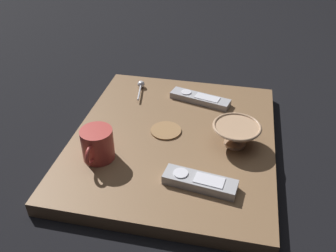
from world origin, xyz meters
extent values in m
plane|color=black|center=(0.00, 0.00, 0.00)|extent=(6.00, 6.00, 0.00)
cube|color=brown|center=(0.00, 0.00, 0.02)|extent=(0.65, 0.57, 0.04)
cylinder|color=tan|center=(0.01, 0.17, 0.04)|extent=(0.06, 0.06, 0.01)
cone|color=tan|center=(0.01, 0.17, 0.07)|extent=(0.13, 0.13, 0.05)
torus|color=tan|center=(0.01, 0.17, 0.10)|extent=(0.13, 0.13, 0.01)
cylinder|color=#A53833|center=(0.13, -0.18, 0.08)|extent=(0.08, 0.08, 0.09)
torus|color=#A53833|center=(0.18, -0.18, 0.08)|extent=(0.05, 0.01, 0.05)
cylinder|color=silver|center=(-0.20, -0.16, 0.05)|extent=(0.10, 0.02, 0.01)
sphere|color=silver|center=(-0.25, -0.16, 0.05)|extent=(0.02, 0.02, 0.02)
cube|color=#9E9EA3|center=(0.19, 0.10, 0.05)|extent=(0.08, 0.18, 0.02)
cylinder|color=silver|center=(0.18, 0.05, 0.07)|extent=(0.04, 0.04, 0.00)
cube|color=silver|center=(0.19, 0.12, 0.06)|extent=(0.05, 0.08, 0.00)
cube|color=#9E9EA3|center=(-0.20, 0.05, 0.05)|extent=(0.10, 0.20, 0.02)
cylinder|color=silver|center=(-0.21, 0.00, 0.06)|extent=(0.03, 0.03, 0.00)
cube|color=silver|center=(-0.19, 0.07, 0.06)|extent=(0.05, 0.08, 0.00)
cylinder|color=olive|center=(-0.02, -0.03, 0.04)|extent=(0.09, 0.09, 0.01)
camera|label=1|loc=(0.82, 0.15, 0.67)|focal=38.99mm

